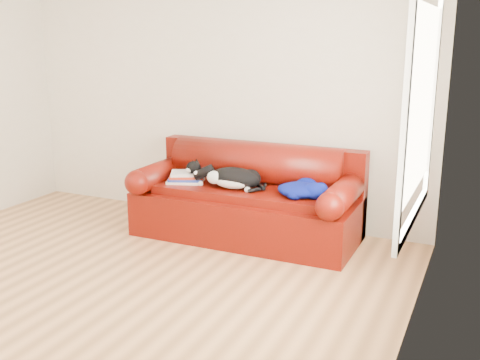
{
  "coord_description": "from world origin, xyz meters",
  "views": [
    {
      "loc": [
        2.64,
        -3.17,
        1.87
      ],
      "look_at": [
        0.57,
        1.35,
        0.6
      ],
      "focal_mm": 42.0,
      "sensor_mm": 36.0,
      "label": 1
    }
  ],
  "objects_px": {
    "book_stack": "(187,177)",
    "sofa_base": "(246,213)",
    "blanket": "(302,189)",
    "cat": "(234,179)"
  },
  "relations": [
    {
      "from": "cat",
      "to": "blanket",
      "type": "height_order",
      "value": "cat"
    },
    {
      "from": "sofa_base",
      "to": "cat",
      "type": "bearing_deg",
      "value": -124.16
    },
    {
      "from": "book_stack",
      "to": "sofa_base",
      "type": "bearing_deg",
      "value": 8.33
    },
    {
      "from": "blanket",
      "to": "sofa_base",
      "type": "bearing_deg",
      "value": 170.89
    },
    {
      "from": "sofa_base",
      "to": "blanket",
      "type": "distance_m",
      "value": 0.67
    },
    {
      "from": "book_stack",
      "to": "blanket",
      "type": "height_order",
      "value": "blanket"
    },
    {
      "from": "book_stack",
      "to": "blanket",
      "type": "relative_size",
      "value": 0.76
    },
    {
      "from": "book_stack",
      "to": "blanket",
      "type": "xyz_separation_m",
      "value": [
        1.18,
        -0.01,
        0.02
      ]
    },
    {
      "from": "sofa_base",
      "to": "book_stack",
      "type": "xyz_separation_m",
      "value": [
        -0.6,
        -0.09,
        0.31
      ]
    },
    {
      "from": "book_stack",
      "to": "cat",
      "type": "relative_size",
      "value": 0.57
    }
  ]
}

